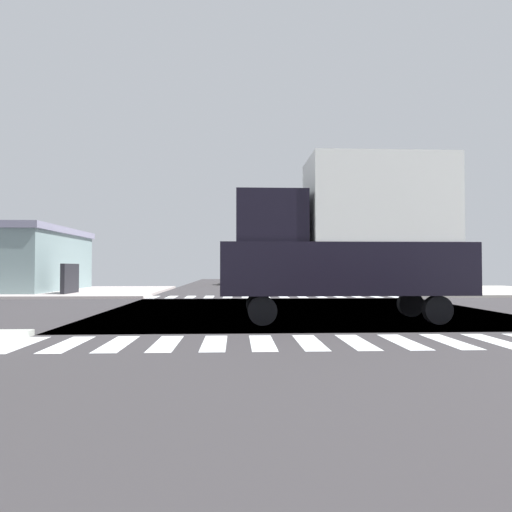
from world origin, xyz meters
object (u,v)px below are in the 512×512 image
pickup_nearside_1 (239,271)px  box_truck_crossing_1 (350,235)px  traffic_signal_mast (384,213)px  street_lamp (353,223)px

pickup_nearside_1 → box_truck_crossing_1: bearing=96.2°
traffic_signal_mast → street_lamp: bearing=81.6°
traffic_signal_mast → pickup_nearside_1: traffic_signal_mast is taller
street_lamp → pickup_nearside_1: bearing=162.7°
traffic_signal_mast → pickup_nearside_1: bearing=113.4°
traffic_signal_mast → street_lamp: street_lamp is taller
traffic_signal_mast → pickup_nearside_1: size_ratio=1.21×
pickup_nearside_1 → box_truck_crossing_1: size_ratio=0.71×
traffic_signal_mast → street_lamp: size_ratio=0.66×
traffic_signal_mast → box_truck_crossing_1: (-4.64, -10.48, -1.95)m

